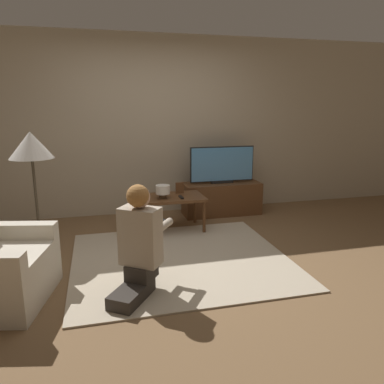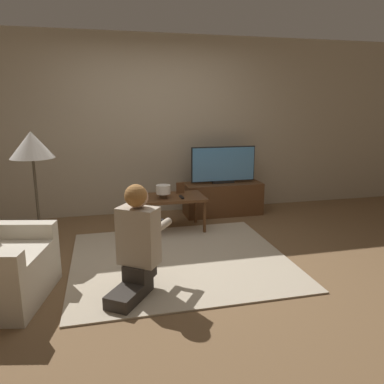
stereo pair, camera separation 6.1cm
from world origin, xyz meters
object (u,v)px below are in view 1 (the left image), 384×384
(coffee_table, at_px, (168,200))
(floor_lamp, at_px, (31,150))
(person_kneeling, at_px, (139,241))
(table_lamp, at_px, (163,190))
(tv, at_px, (222,165))

(coffee_table, relative_size, floor_lamp, 0.68)
(person_kneeling, height_order, table_lamp, person_kneeling)
(coffee_table, relative_size, table_lamp, 5.07)
(coffee_table, distance_m, floor_lamp, 1.74)
(floor_lamp, xyz_separation_m, person_kneeling, (1.00, -1.31, -0.66))
(tv, relative_size, coffee_table, 1.06)
(tv, distance_m, floor_lamp, 2.63)
(coffee_table, xyz_separation_m, floor_lamp, (-1.55, -0.28, 0.73))
(person_kneeling, bearing_deg, coffee_table, -74.69)
(floor_lamp, distance_m, person_kneeling, 1.77)
(floor_lamp, bearing_deg, person_kneeling, -52.63)
(tv, distance_m, coffee_table, 1.11)
(floor_lamp, bearing_deg, table_lamp, 7.90)
(tv, xyz_separation_m, table_lamp, (-1.00, -0.62, -0.19))
(person_kneeling, bearing_deg, floor_lamp, -18.02)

